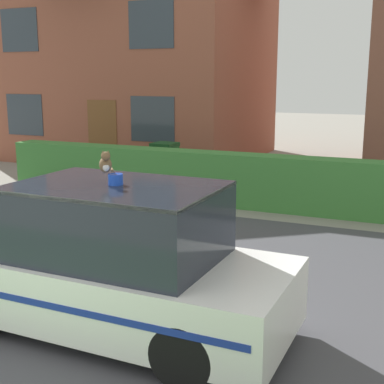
# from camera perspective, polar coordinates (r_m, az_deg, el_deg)

# --- Properties ---
(road_strip) EXTENTS (28.00, 6.65, 0.01)m
(road_strip) POSITION_cam_1_polar(r_m,az_deg,el_deg) (7.97, -4.21, -8.19)
(road_strip) COLOR #424247
(road_strip) RESTS_ON ground
(garden_hedge) EXTENTS (12.86, 0.62, 1.16)m
(garden_hedge) POSITION_cam_1_polar(r_m,az_deg,el_deg) (11.50, 7.70, 1.06)
(garden_hedge) COLOR #3D7F38
(garden_hedge) RESTS_ON ground
(police_car) EXTENTS (4.07, 1.73, 1.77)m
(police_car) POSITION_cam_1_polar(r_m,az_deg,el_deg) (5.96, -8.55, -7.47)
(police_car) COLOR black
(police_car) RESTS_ON road_strip
(cat) EXTENTS (0.22, 0.29, 0.25)m
(cat) POSITION_cam_1_polar(r_m,az_deg,el_deg) (5.72, -9.20, 3.03)
(cat) COLOR brown
(cat) RESTS_ON police_car
(house_left) EXTENTS (8.80, 6.82, 8.17)m
(house_left) POSITION_cam_1_polar(r_m,az_deg,el_deg) (19.44, -5.98, 16.25)
(house_left) COLOR #93513D
(house_left) RESTS_ON ground
(wheelie_bin) EXTENTS (0.61, 0.60, 1.14)m
(wheelie_bin) POSITION_cam_1_polar(r_m,az_deg,el_deg) (13.69, -2.91, 2.92)
(wheelie_bin) COLOR #23662D
(wheelie_bin) RESTS_ON ground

